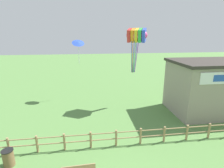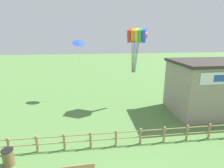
{
  "view_description": "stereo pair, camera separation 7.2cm",
  "coord_description": "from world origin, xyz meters",
  "px_view_note": "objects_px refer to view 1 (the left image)",
  "views": [
    {
      "loc": [
        -1.55,
        -4.4,
        6.93
      ],
      "look_at": [
        0.0,
        7.24,
        3.57
      ],
      "focal_mm": 28.0,
      "sensor_mm": 36.0,
      "label": 1
    },
    {
      "loc": [
        -1.48,
        -4.41,
        6.93
      ],
      "look_at": [
        0.0,
        7.24,
        3.57
      ],
      "focal_mm": 28.0,
      "sensor_mm": 36.0,
      "label": 2
    }
  ],
  "objects_px": {
    "kite_rainbow_parafoil": "(137,36)",
    "seaside_building": "(219,86)",
    "kite_blue_delta": "(78,43)",
    "trash_bin": "(8,158)"
  },
  "relations": [
    {
      "from": "seaside_building",
      "to": "kite_rainbow_parafoil",
      "type": "bearing_deg",
      "value": 159.48
    },
    {
      "from": "seaside_building",
      "to": "kite_rainbow_parafoil",
      "type": "height_order",
      "value": "kite_rainbow_parafoil"
    },
    {
      "from": "trash_bin",
      "to": "seaside_building",
      "type": "bearing_deg",
      "value": 17.5
    },
    {
      "from": "kite_rainbow_parafoil",
      "to": "kite_blue_delta",
      "type": "distance_m",
      "value": 6.36
    },
    {
      "from": "trash_bin",
      "to": "kite_rainbow_parafoil",
      "type": "height_order",
      "value": "kite_rainbow_parafoil"
    },
    {
      "from": "kite_rainbow_parafoil",
      "to": "seaside_building",
      "type": "bearing_deg",
      "value": -20.52
    },
    {
      "from": "kite_rainbow_parafoil",
      "to": "kite_blue_delta",
      "type": "height_order",
      "value": "kite_rainbow_parafoil"
    },
    {
      "from": "kite_blue_delta",
      "to": "trash_bin",
      "type": "bearing_deg",
      "value": -107.86
    },
    {
      "from": "kite_rainbow_parafoil",
      "to": "kite_blue_delta",
      "type": "relative_size",
      "value": 1.62
    },
    {
      "from": "trash_bin",
      "to": "kite_blue_delta",
      "type": "xyz_separation_m",
      "value": [
        3.45,
        10.7,
        5.54
      ]
    }
  ]
}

